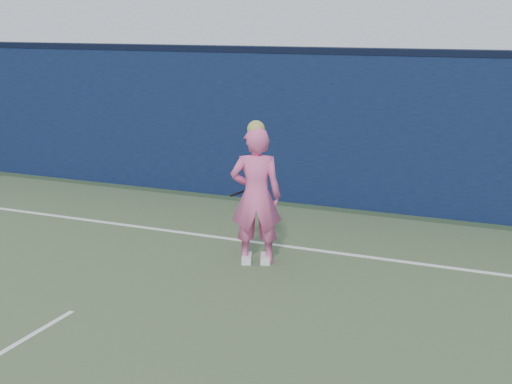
% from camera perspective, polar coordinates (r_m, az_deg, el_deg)
% --- Properties ---
extents(ground, '(80.00, 80.00, 0.00)m').
position_cam_1_polar(ground, '(7.28, -19.38, -11.95)').
color(ground, '#32462B').
rests_on(ground, ground).
extents(backstop_wall, '(24.00, 0.40, 2.50)m').
position_cam_1_polar(backstop_wall, '(12.27, 0.98, 5.26)').
color(backstop_wall, '#0C1437').
rests_on(backstop_wall, ground).
extents(wall_cap, '(24.00, 0.42, 0.10)m').
position_cam_1_polar(wall_cap, '(12.15, 1.01, 11.33)').
color(wall_cap, black).
rests_on(wall_cap, backstop_wall).
extents(player, '(0.75, 0.63, 1.84)m').
position_cam_1_polar(player, '(8.96, 0.00, -0.30)').
color(player, pink).
rests_on(player, ground).
extents(racket, '(0.42, 0.34, 0.27)m').
position_cam_1_polar(racket, '(9.42, -0.03, 0.34)').
color(racket, black).
rests_on(racket, ground).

